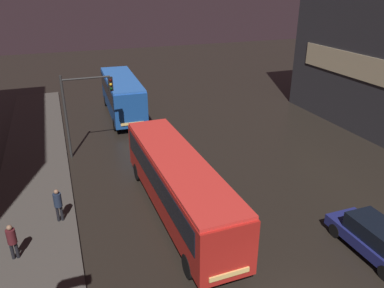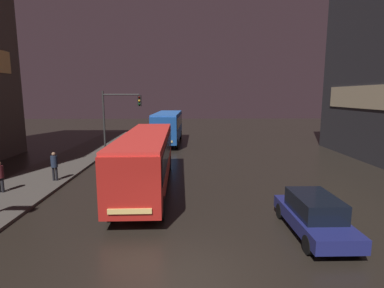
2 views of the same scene
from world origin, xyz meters
name	(u,v)px [view 2 (image 2 of 2)]	position (x,y,z in m)	size (l,w,h in m)	color
ground_plane	(181,279)	(0.00, 0.00, 0.00)	(120.00, 120.00, 0.00)	black
sidewalk_left	(37,180)	(-9.00, 10.00, 0.07)	(4.00, 48.00, 0.15)	#47423D
bus_near	(146,155)	(-2.06, 8.46, 1.94)	(2.60, 11.48, 3.14)	#AD1E19
bus_far	(168,125)	(-1.83, 24.57, 2.08)	(2.91, 9.72, 3.37)	#194793
car_taxi	(314,214)	(4.97, 2.76, 0.76)	(1.79, 4.34, 1.50)	navy
pedestrian_mid	(0,174)	(-9.60, 7.52, 1.13)	(0.48, 0.48, 1.66)	black
pedestrian_far	(54,164)	(-7.71, 9.70, 1.18)	(0.45, 0.45, 1.73)	black
traffic_light_main	(118,112)	(-5.56, 17.30, 3.79)	(3.24, 0.35, 5.57)	#2D2D2D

